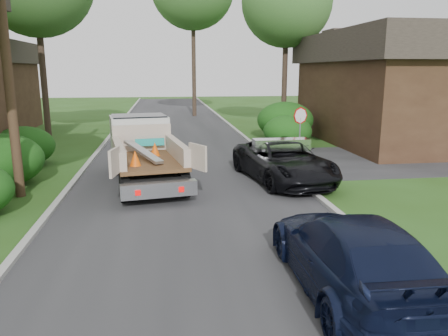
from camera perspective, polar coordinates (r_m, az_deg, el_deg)
name	(u,v)px	position (r m, az deg, el deg)	size (l,w,h in m)	color
ground	(200,247)	(10.43, -3.12, -10.21)	(120.00, 120.00, 0.00)	#264814
road	(182,161)	(20.01, -5.52, 0.93)	(8.00, 90.00, 0.02)	#28282B
side_street	(438,158)	(22.90, 26.19, 1.17)	(16.00, 7.00, 0.02)	#28282B
curb_left	(89,162)	(20.26, -17.18, 0.72)	(0.20, 90.00, 0.12)	#9E9E99
curb_right	(270,157)	(20.56, 5.97, 1.39)	(0.20, 90.00, 0.12)	#9E9E99
stop_sign	(300,123)	(19.64, 9.92, 5.82)	(0.71, 0.32, 2.48)	slate
utility_pole	(4,32)	(15.35, -26.80, 15.55)	(2.42, 1.25, 10.00)	#382619
house_right	(407,86)	(27.31, 22.76, 9.82)	(9.72, 12.96, 6.20)	#372116
hedge_left_b	(2,160)	(17.36, -27.02, 0.92)	(2.86, 2.86, 1.87)	#14420F
hedge_left_c	(24,146)	(20.74, -24.71, 2.61)	(2.60, 2.60, 1.70)	#14420F
hedge_right_a	(288,131)	(23.73, 8.30, 4.77)	(2.60, 2.60, 1.70)	#14420F
hedge_right_b	(285,120)	(26.75, 7.99, 6.21)	(3.38, 3.38, 2.21)	#14420F
tree_right_far	(287,1)	(31.03, 8.21, 20.73)	(6.00, 6.00, 11.50)	#2D2119
flatbed_truck	(143,146)	(16.78, -10.54, 2.86)	(3.47, 6.42, 2.31)	black
black_pickup	(283,161)	(16.36, 7.77, 0.90)	(2.49, 5.39, 1.50)	black
navy_suv	(352,254)	(8.50, 16.40, -10.76)	(2.08, 5.12, 1.49)	black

